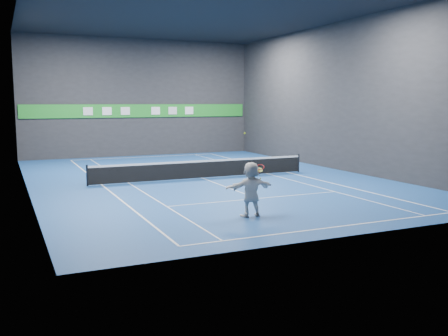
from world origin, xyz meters
name	(u,v)px	position (x,y,z in m)	size (l,w,h in m)	color
ground	(203,178)	(0.00, 0.00, 0.00)	(26.00, 26.00, 0.00)	navy
ceiling	(202,10)	(0.00, 0.00, 9.00)	(26.00, 26.00, 0.00)	black
wall_back	(140,98)	(0.00, 13.00, 4.50)	(18.00, 0.10, 9.00)	#272729
wall_front	(361,91)	(0.00, -13.00, 4.50)	(18.00, 0.10, 9.00)	#272729
wall_left	(23,95)	(-9.00, 0.00, 4.50)	(0.10, 26.00, 9.00)	#272729
wall_right	(339,97)	(9.00, 0.00, 4.50)	(0.10, 26.00, 9.00)	#272729
baseline_near	(334,227)	(0.00, -11.89, 0.00)	(10.98, 0.08, 0.01)	white
baseline_far	(145,157)	(0.00, 11.89, 0.00)	(10.98, 0.08, 0.01)	white
sideline_doubles_left	(102,185)	(-5.49, 0.00, 0.00)	(0.08, 23.78, 0.01)	white
sideline_doubles_right	(288,173)	(5.49, 0.00, 0.00)	(0.08, 23.78, 0.01)	white
sideline_singles_left	(129,183)	(-4.11, 0.00, 0.00)	(0.06, 23.78, 0.01)	white
sideline_singles_right	(268,174)	(4.11, 0.00, 0.00)	(0.06, 23.78, 0.01)	white
service_line_near	(257,198)	(0.00, -6.40, 0.00)	(8.23, 0.06, 0.01)	white
service_line_far	(167,165)	(0.00, 6.40, 0.00)	(8.23, 0.06, 0.01)	white
center_service_line	(203,178)	(0.00, 0.00, 0.00)	(0.06, 12.80, 0.01)	white
player	(251,189)	(-1.82, -9.30, 1.01)	(1.87, 0.60, 2.02)	silver
tennis_ball	(245,133)	(-2.04, -9.22, 3.05)	(0.07, 0.07, 0.07)	#D2F128
tennis_net	(203,169)	(0.00, 0.00, 0.54)	(12.50, 0.10, 1.07)	black
sponsor_banner	(140,111)	(0.00, 12.93, 3.50)	(17.64, 0.11, 1.00)	#1F9128
tennis_racket	(260,169)	(-1.42, -9.25, 1.72)	(0.44, 0.37, 0.72)	#B41313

